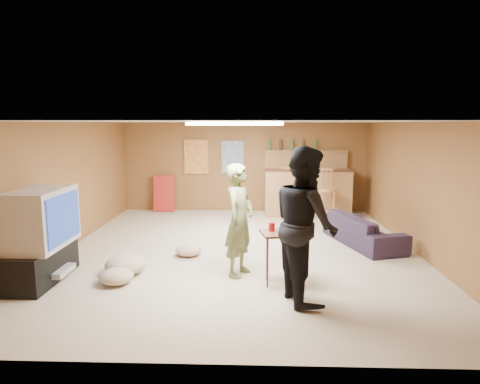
{
  "coord_description": "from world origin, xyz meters",
  "views": [
    {
      "loc": [
        0.26,
        -7.09,
        2.18
      ],
      "look_at": [
        0.0,
        0.2,
        1.0
      ],
      "focal_mm": 32.0,
      "sensor_mm": 36.0,
      "label": 1
    }
  ],
  "objects_px": {
    "bar_counter": "(307,193)",
    "tray_table": "(282,258)",
    "person_olive": "(240,220)",
    "sofa": "(363,230)",
    "tv_body": "(41,218)",
    "person_black": "(305,224)"
  },
  "relations": [
    {
      "from": "bar_counter",
      "to": "tray_table",
      "type": "bearing_deg",
      "value": -101.12
    },
    {
      "from": "bar_counter",
      "to": "person_olive",
      "type": "relative_size",
      "value": 1.23
    },
    {
      "from": "person_olive",
      "to": "sofa",
      "type": "height_order",
      "value": "person_olive"
    },
    {
      "from": "tv_body",
      "to": "tray_table",
      "type": "distance_m",
      "value": 3.32
    },
    {
      "from": "tv_body",
      "to": "person_olive",
      "type": "height_order",
      "value": "person_olive"
    },
    {
      "from": "person_olive",
      "to": "tray_table",
      "type": "distance_m",
      "value": 0.81
    },
    {
      "from": "tv_body",
      "to": "sofa",
      "type": "relative_size",
      "value": 0.6
    },
    {
      "from": "person_olive",
      "to": "tray_table",
      "type": "bearing_deg",
      "value": -95.73
    },
    {
      "from": "person_black",
      "to": "tv_body",
      "type": "bearing_deg",
      "value": 67.89
    },
    {
      "from": "bar_counter",
      "to": "person_black",
      "type": "relative_size",
      "value": 1.04
    },
    {
      "from": "bar_counter",
      "to": "person_black",
      "type": "height_order",
      "value": "person_black"
    },
    {
      "from": "tv_body",
      "to": "bar_counter",
      "type": "distance_m",
      "value": 6.09
    },
    {
      "from": "person_olive",
      "to": "tray_table",
      "type": "height_order",
      "value": "person_olive"
    },
    {
      "from": "sofa",
      "to": "person_black",
      "type": "bearing_deg",
      "value": 135.03
    },
    {
      "from": "sofa",
      "to": "tv_body",
      "type": "bearing_deg",
      "value": 95.95
    },
    {
      "from": "tv_body",
      "to": "sofa",
      "type": "distance_m",
      "value": 5.31
    },
    {
      "from": "bar_counter",
      "to": "person_olive",
      "type": "distance_m",
      "value": 4.35
    },
    {
      "from": "tray_table",
      "to": "person_olive",
      "type": "bearing_deg",
      "value": 150.9
    },
    {
      "from": "bar_counter",
      "to": "sofa",
      "type": "relative_size",
      "value": 1.09
    },
    {
      "from": "person_olive",
      "to": "tray_table",
      "type": "relative_size",
      "value": 2.23
    },
    {
      "from": "person_olive",
      "to": "sofa",
      "type": "relative_size",
      "value": 0.88
    },
    {
      "from": "bar_counter",
      "to": "tv_body",
      "type": "bearing_deg",
      "value": -133.0
    }
  ]
}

